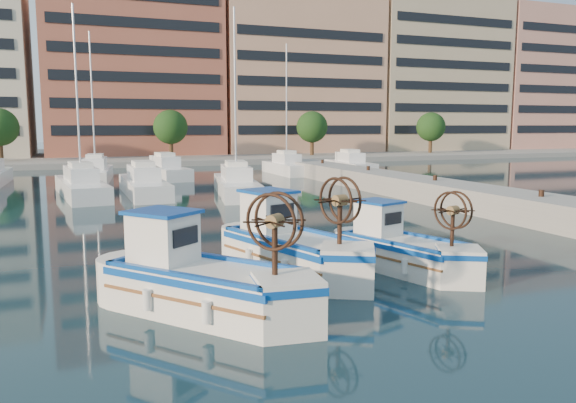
% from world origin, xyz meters
% --- Properties ---
extents(ground, '(300.00, 300.00, 0.00)m').
position_xyz_m(ground, '(0.00, 0.00, 0.00)').
color(ground, '#193341').
rests_on(ground, ground).
extents(quay, '(3.00, 60.00, 1.20)m').
position_xyz_m(quay, '(13.00, 8.00, 0.60)').
color(quay, gray).
rests_on(quay, ground).
extents(waterfront, '(180.00, 40.00, 25.60)m').
position_xyz_m(waterfront, '(9.23, 65.04, 11.10)').
color(waterfront, gray).
rests_on(waterfront, ground).
extents(yacht_marina, '(40.12, 22.49, 11.50)m').
position_xyz_m(yacht_marina, '(-2.90, 27.82, 0.53)').
color(yacht_marina, white).
rests_on(yacht_marina, ground).
extents(fishing_boat_a, '(4.37, 4.75, 2.97)m').
position_xyz_m(fishing_boat_a, '(-3.83, -0.80, 0.82)').
color(fishing_boat_a, white).
rests_on(fishing_boat_a, ground).
extents(fishing_boat_b, '(3.27, 4.99, 3.02)m').
position_xyz_m(fishing_boat_b, '(-0.57, 1.84, 0.83)').
color(fishing_boat_b, white).
rests_on(fishing_boat_b, ground).
extents(fishing_boat_c, '(2.81, 4.26, 2.58)m').
position_xyz_m(fishing_boat_c, '(2.66, 0.98, 0.71)').
color(fishing_boat_c, white).
rests_on(fishing_boat_c, ground).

